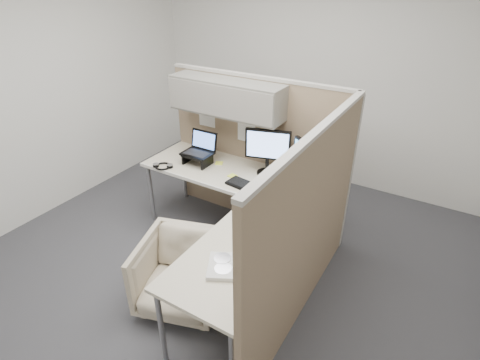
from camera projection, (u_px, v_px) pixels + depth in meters
The scene contains 18 objects.
ground at pixel (218, 264), 3.65m from camera, with size 4.50×4.50×0.00m, color #39393E.
partition_back at pixel (243, 128), 3.83m from camera, with size 2.00×0.36×1.63m.
partition_right at pixel (309, 229), 2.80m from camera, with size 0.07×2.03×1.63m.
desk at pixel (235, 202), 3.36m from camera, with size 2.00×1.98×0.73m.
office_chair at pixel (181, 271), 3.09m from camera, with size 0.66×0.62×0.68m, color beige.
monitor_left at pixel (268, 148), 3.61m from camera, with size 0.43×0.20×0.47m.
monitor_right at pixel (308, 164), 3.31m from camera, with size 0.39×0.27×0.47m.
laptop_station at pixel (199, 152), 3.89m from camera, with size 0.31×0.27×0.32m.
keyboard at pixel (250, 188), 3.47m from camera, with size 0.49×0.16×0.02m, color black.
mouse at pixel (288, 204), 3.23m from camera, with size 0.09×0.06×0.03m, color black.
travel_mug at pixel (288, 178), 3.49m from camera, with size 0.08×0.08×0.16m.
soda_can_green at pixel (303, 200), 3.20m from camera, with size 0.07×0.07×0.12m, color #268C1E.
soda_can_silver at pixel (298, 192), 3.31m from camera, with size 0.07×0.07×0.12m, color #268C1E.
sticky_note_d at pixel (232, 176), 3.69m from camera, with size 0.08×0.08×0.01m, color #F3FE43.
sticky_note_c at pixel (219, 163), 3.93m from camera, with size 0.08×0.08×0.01m, color #F3FE43.
headphones at pixel (163, 166), 3.85m from camera, with size 0.22×0.22×0.03m.
paper_stack at pixel (223, 266), 2.55m from camera, with size 0.30×0.32×0.03m.
desk_clock at pixel (266, 234), 2.81m from camera, with size 0.05×0.09×0.08m.
Camera 1 is at (1.63, -2.27, 2.50)m, focal length 28.00 mm.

